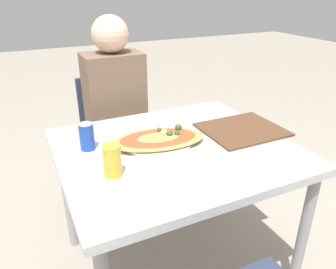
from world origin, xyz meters
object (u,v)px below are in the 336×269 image
object	(u,v)px
chair_far_seated	(113,132)
pizza_main	(159,140)
person_seated	(116,103)
dining_table	(175,161)
drink_glass	(112,161)
soda_can	(87,137)

from	to	relation	value
chair_far_seated	pizza_main	bearing A→B (deg)	91.70
person_seated	chair_far_seated	bearing A→B (deg)	-90.00
chair_far_seated	pizza_main	world-z (taller)	chair_far_seated
dining_table	drink_glass	size ratio (longest dim) A/B	8.02
dining_table	soda_can	bearing A→B (deg)	157.85
pizza_main	person_seated	bearing A→B (deg)	92.01
pizza_main	drink_glass	world-z (taller)	drink_glass
chair_far_seated	soda_can	bearing A→B (deg)	65.30
pizza_main	drink_glass	size ratio (longest dim) A/B	3.65
dining_table	drink_glass	xyz separation A→B (m)	(-0.33, -0.11, 0.14)
pizza_main	soda_can	world-z (taller)	soda_can
drink_glass	dining_table	bearing A→B (deg)	19.02
person_seated	soda_can	world-z (taller)	person_seated
drink_glass	person_seated	bearing A→B (deg)	72.22
dining_table	soda_can	xyz separation A→B (m)	(-0.37, 0.15, 0.14)
chair_far_seated	drink_glass	xyz separation A→B (m)	(-0.25, -0.90, 0.30)
person_seated	drink_glass	bearing A→B (deg)	72.22
drink_glass	pizza_main	bearing A→B (deg)	32.94
person_seated	pizza_main	world-z (taller)	person_seated
chair_far_seated	person_seated	size ratio (longest dim) A/B	0.68
pizza_main	soda_can	size ratio (longest dim) A/B	3.80
drink_glass	chair_far_seated	bearing A→B (deg)	74.29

